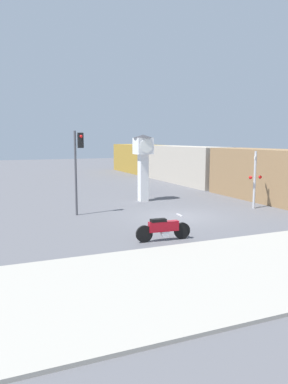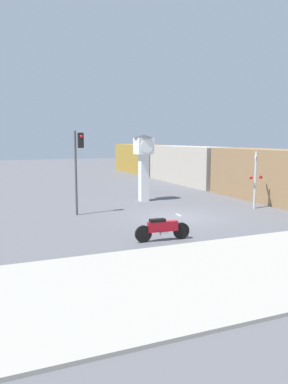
{
  "view_description": "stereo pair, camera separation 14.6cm",
  "coord_description": "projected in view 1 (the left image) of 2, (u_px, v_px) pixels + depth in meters",
  "views": [
    {
      "loc": [
        -9.23,
        -17.15,
        4.06
      ],
      "look_at": [
        -1.68,
        0.58,
        1.33
      ],
      "focal_mm": 35.0,
      "sensor_mm": 36.0,
      "label": 1
    },
    {
      "loc": [
        -9.1,
        -17.21,
        4.06
      ],
      "look_at": [
        -1.68,
        0.58,
        1.33
      ],
      "focal_mm": 35.0,
      "sensor_mm": 36.0,
      "label": 2
    }
  ],
  "objects": [
    {
      "name": "railroad_crossing_signal",
      "position": [
        255.0,
        177.0,
        21.85
      ],
      "size": [
        0.9,
        0.82,
        3.36
      ],
      "color": "#B7B7BC",
      "rests_on": "ground_plane"
    },
    {
      "name": "motorcycle",
      "position": [
        163.0,
        229.0,
        15.01
      ],
      "size": [
        2.32,
        0.5,
        1.02
      ],
      "rotation": [
        0.0,
        0.0,
        -0.07
      ],
      "color": "black",
      "rests_on": "ground_plane"
    },
    {
      "name": "clock_tower",
      "position": [
        143.0,
        157.0,
        24.31
      ],
      "size": [
        1.27,
        1.27,
        4.34
      ],
      "color": "white",
      "rests_on": "ground_plane"
    },
    {
      "name": "freight_train",
      "position": [
        186.0,
        165.0,
        34.75
      ],
      "size": [
        2.8,
        34.16,
        3.4
      ],
      "color": "olive",
      "rests_on": "ground_plane"
    },
    {
      "name": "traffic_light",
      "position": [
        78.0,
        158.0,
        19.76
      ],
      "size": [
        0.5,
        0.35,
        4.49
      ],
      "color": "#47474C",
      "rests_on": "ground_plane"
    },
    {
      "name": "ground_plane",
      "position": [
        177.0,
        216.0,
        19.77
      ],
      "size": [
        120.0,
        120.0,
        0.0
      ],
      "primitive_type": "plane",
      "color": "#56565B"
    }
  ]
}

